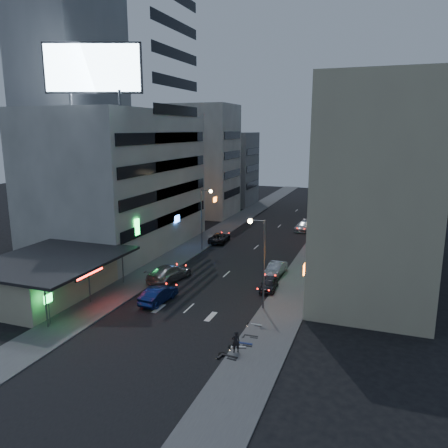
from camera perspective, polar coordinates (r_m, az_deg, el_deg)
The scene contains 29 objects.
ground at distance 36.52m, azimuth -7.28°, elevation -13.18°, with size 180.00×180.00×0.00m, color black.
sidewalk_left at distance 65.52m, azimuth -1.55°, elevation -1.49°, with size 4.00×120.00×0.12m, color #4C4C4F.
sidewalk_right at distance 61.65m, azimuth 12.44°, elevation -2.66°, with size 4.00×120.00×0.12m, color #4C4C4F.
food_court at distance 44.92m, azimuth -22.22°, elevation -6.37°, with size 11.00×13.00×3.88m.
white_building at distance 59.27m, azimuth -13.38°, elevation 5.51°, with size 14.00×24.00×18.00m, color silver.
grey_tower at distance 66.63m, azimuth -18.93°, elevation 12.80°, with size 10.00×14.00×34.00m, color gray.
shophouse_near at distance 40.09m, azimuth 19.23°, elevation 3.51°, with size 10.00×11.00×20.00m, color #B9B491.
shophouse_mid at distance 51.75m, azimuth 19.89°, elevation 3.05°, with size 11.00×12.00×16.00m, color gray.
shophouse_far at distance 64.36m, azimuth 19.74°, elevation 7.43°, with size 10.00×14.00×22.00m, color #B9B491.
far_left_a at distance 80.56m, azimuth -2.66°, elevation 8.24°, with size 11.00×10.00×20.00m, color silver.
far_left_b at distance 93.03m, azimuth 0.17°, elevation 7.25°, with size 12.00×10.00×15.00m, color gray.
far_right_a at distance 79.46m, azimuth 20.12°, elevation 6.74°, with size 11.00×12.00×18.00m, color gray.
far_right_b at distance 93.26m, azimuth 20.61°, elevation 9.26°, with size 12.00×12.00×24.00m, color #B9B491.
billboard at distance 48.75m, azimuth -16.77°, elevation 18.88°, with size 9.52×3.75×6.20m.
street_lamp_right_near at distance 37.87m, azimuth 4.69°, elevation -3.51°, with size 1.60×0.44×8.02m.
street_lamp_left at distance 56.39m, azimuth -2.58°, elevation 1.76°, with size 1.60×0.44×8.02m.
street_lamp_right_far at distance 70.59m, azimuth 12.05°, elevation 3.63°, with size 1.60×0.44×8.02m.
parked_car_right_near at distance 43.84m, azimuth 5.89°, elevation -7.81°, with size 1.50×3.73×1.27m, color #2B292F.
parked_car_right_mid at distance 48.16m, azimuth 6.75°, elevation -5.87°, with size 1.50×4.31×1.42m, color #9D9DA4.
parked_car_left at distance 61.61m, azimuth -0.58°, elevation -1.79°, with size 2.23×4.83×1.34m, color #232328.
parked_car_right_far at distance 69.84m, azimuth 10.37°, elevation -0.27°, with size 2.01×4.96×1.44m, color #A8ABB0.
road_car_blue at distance 41.10m, azimuth -8.55°, elevation -9.11°, with size 1.58×4.55×1.50m, color navy.
road_car_silver at distance 46.64m, azimuth -7.15°, elevation -6.33°, with size 2.34×5.76×1.67m, color #AAADB2.
person at distance 31.97m, azimuth 1.56°, elevation -15.11°, with size 0.59×0.39×1.63m, color black.
scooter_black_a at distance 31.41m, azimuth 1.92°, elevation -16.09°, with size 1.94×0.65×1.18m, color black, non-canonical shape.
scooter_silver_a at distance 32.93m, azimuth 2.90°, elevation -14.87°, with size 1.63×0.54×1.00m, color silver, non-canonical shape.
scooter_blue at distance 33.21m, azimuth 3.85°, elevation -14.45°, with size 1.94×0.65×1.19m, color navy, non-canonical shape.
scooter_black_b at distance 34.38m, azimuth 4.56°, elevation -13.64°, with size 1.67×0.56×1.02m, color black, non-canonical shape.
scooter_silver_b at distance 36.22m, azimuth 5.07°, elevation -12.28°, with size 1.61×0.54×0.99m, color silver, non-canonical shape.
Camera 1 is at (15.41, -29.19, 15.63)m, focal length 35.00 mm.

